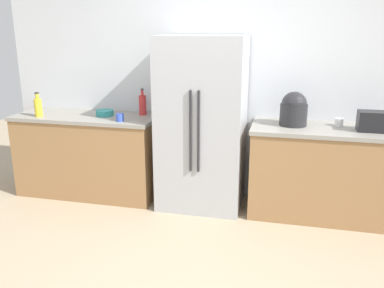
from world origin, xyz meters
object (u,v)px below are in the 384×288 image
Objects in this scene: refrigerator at (202,124)px; cup_b at (120,117)px; bowl_a at (105,113)px; toaster at (373,121)px; bottle_a at (143,105)px; rice_cooker at (294,110)px; bottle_b at (38,107)px; cup_a at (339,122)px.

cup_b is at bearing -167.69° from refrigerator.
refrigerator is 1.12m from bowl_a.
toaster reaches higher than cup_b.
toaster is at bearing -4.97° from bottle_a.
toaster is 2.78m from bowl_a.
refrigerator is 5.30× the size of rice_cooker.
bottle_b reaches higher than cup_b.
cup_a is at bearing 9.66° from rice_cooker.
bowl_a is (-2.50, -0.09, -0.01)m from cup_a.
toaster reaches higher than bowl_a.
cup_a is 2.24m from cup_b.
bottle_b is at bearing -161.99° from bottle_a.
refrigerator reaches higher than bowl_a.
toaster is 2.39m from bottle_a.
refrigerator reaches higher than cup_a.
toaster is 3.42× the size of cup_a.
refrigerator is at bearing 5.54° from bottle_b.
bowl_a is at bearing 178.63° from toaster.
refrigerator is 0.87m from cup_b.
toaster is (1.66, -0.03, 0.12)m from refrigerator.
bowl_a is at bearing -178.01° from cup_a.
bottle_a is at bearing 175.03° from toaster.
toaster is at bearing -0.99° from refrigerator.
rice_cooker is 1.27× the size of bottle_b.
bowl_a is (-0.40, -0.14, -0.08)m from bottle_a.
cup_a is 0.97× the size of cup_b.
bottle_b is 1.36× the size of bowl_a.
refrigerator is at bearing 12.31° from cup_b.
rice_cooker reaches higher than cup_b.
rice_cooker is 1.79m from cup_b.
rice_cooker reaches higher than cup_a.
refrigerator is 0.76m from bottle_a.
refrigerator is at bearing 179.01° from toaster.
rice_cooker is 4.09× the size of cup_b.
cup_a is at bearing 5.15° from refrigerator.
refrigerator is 0.95m from rice_cooker.
rice_cooker is at bearing 0.28° from bowl_a.
toaster is 3.33× the size of cup_b.
refrigerator reaches higher than toaster.
cup_b is at bearing -108.89° from bottle_a.
refrigerator reaches higher than bottle_a.
rice_cooker is at bearing 4.66° from bottle_b.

